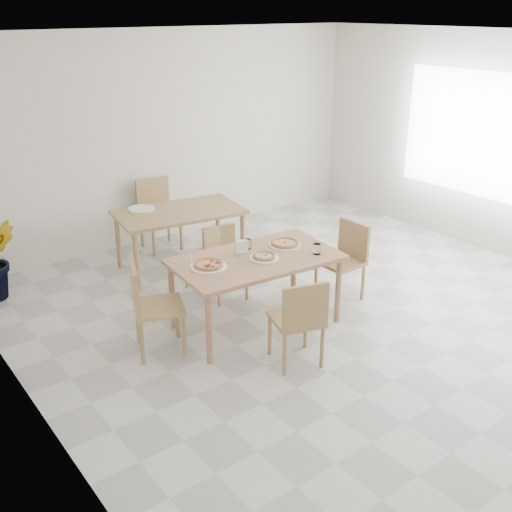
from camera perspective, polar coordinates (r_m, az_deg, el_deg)
room at (r=8.19m, az=23.13°, el=10.07°), size 7.28×7.00×7.00m
main_table at (r=5.94m, az=0.00°, el=-0.80°), size 1.71×1.07×0.75m
chair_south at (r=5.35m, az=4.20°, el=-5.81°), size 0.53×0.53×0.86m
chair_north at (r=6.67m, az=-3.16°, el=-0.08°), size 0.46×0.46×0.80m
chair_west at (r=5.62m, az=-10.15°, el=-4.32°), size 0.58×0.58×0.91m
chair_east at (r=6.67m, az=8.56°, el=0.08°), size 0.44×0.44×0.87m
plate_margherita at (r=6.20m, az=2.76°, el=1.05°), size 0.34×0.34×0.02m
plate_mushroom at (r=5.87m, az=0.78°, el=-0.21°), size 0.29×0.29×0.02m
plate_pepperoni at (r=5.70m, az=-4.55°, el=-1.01°), size 0.35×0.35×0.02m
pizza_margherita at (r=6.19m, az=2.77°, el=1.25°), size 0.35×0.35×0.03m
pizza_mushroom at (r=5.86m, az=0.78°, el=-0.01°), size 0.25×0.25×0.03m
pizza_pepperoni at (r=5.69m, az=-4.56°, el=-0.80°), size 0.28×0.28×0.03m
tumbler_a at (r=6.01m, az=5.81°, el=0.68°), size 0.08×0.08×0.11m
tumbler_b at (r=6.11m, az=-0.80°, el=1.16°), size 0.08×0.08×0.10m
napkin_holder at (r=5.97m, az=-1.35°, el=0.81°), size 0.14×0.09×0.14m
fork_a at (r=5.80m, az=-1.97°, el=-0.57°), size 0.05×0.17×0.01m
fork_b at (r=5.93m, az=-6.16°, el=-0.18°), size 0.10×0.18×0.01m
second_table at (r=7.36m, az=-7.32°, el=3.70°), size 1.62×1.08×0.75m
chair_back_s at (r=6.80m, az=-4.36°, el=0.32°), size 0.45×0.45×0.79m
chair_back_n at (r=8.13m, az=-9.40°, el=4.47°), size 0.50×0.50×0.93m
plate_empty at (r=7.45m, az=-10.85°, el=4.44°), size 0.33×0.33×0.02m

